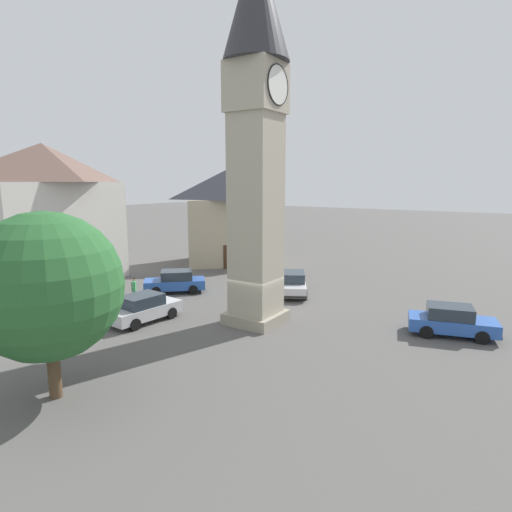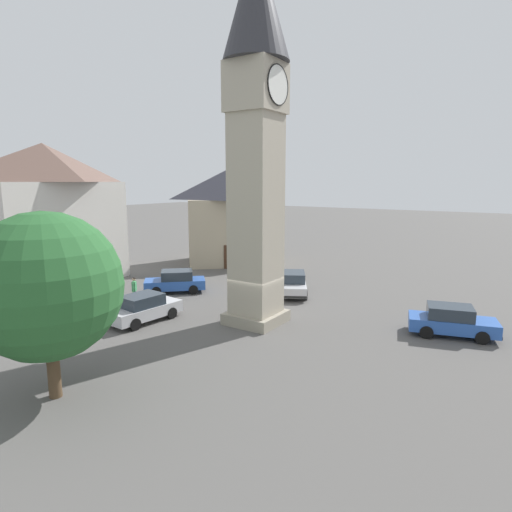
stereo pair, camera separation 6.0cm
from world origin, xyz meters
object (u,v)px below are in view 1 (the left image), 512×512
at_px(car_white_side, 144,308).
at_px(pedestrian, 134,288).
at_px(car_silver_kerb, 175,281).
at_px(clock_tower, 256,107).
at_px(car_blue_kerb, 293,284).
at_px(building_corner_back, 47,213).
at_px(building_shop_left, 226,216).
at_px(tree, 47,287).
at_px(car_red_corner, 452,321).

bearing_deg(car_white_side, pedestrian, 56.50).
bearing_deg(car_silver_kerb, clock_tower, -105.84).
distance_m(car_blue_kerb, car_white_side, 10.36).
bearing_deg(car_white_side, building_corner_back, 78.84).
distance_m(car_silver_kerb, building_shop_left, 11.99).
bearing_deg(tree, pedestrian, 35.68).
height_order(car_white_side, building_corner_back, building_corner_back).
height_order(car_red_corner, car_white_side, same).
distance_m(car_white_side, pedestrian, 3.80).
relative_size(car_white_side, pedestrian, 2.51).
bearing_deg(tree, building_shop_left, 23.64).
bearing_deg(car_silver_kerb, building_corner_back, 107.22).
distance_m(car_silver_kerb, tree, 15.11).
relative_size(car_silver_kerb, pedestrian, 2.46).
distance_m(car_red_corner, building_corner_back, 28.03).
bearing_deg(building_shop_left, car_blue_kerb, -122.43).
bearing_deg(pedestrian, car_silver_kerb, -2.39).
bearing_deg(building_corner_back, tree, -121.22).
xyz_separation_m(building_shop_left, building_corner_back, (-13.86, 6.13, 0.86)).
bearing_deg(tree, car_silver_kerb, 27.28).
relative_size(building_shop_left, building_corner_back, 0.93).
distance_m(car_white_side, building_shop_left, 18.09).
xyz_separation_m(car_white_side, building_shop_left, (16.39, 6.72, 3.64)).
bearing_deg(car_white_side, clock_tower, -58.12).
distance_m(car_silver_kerb, car_red_corner, 17.53).
relative_size(car_silver_kerb, car_white_side, 0.98).
xyz_separation_m(car_silver_kerb, car_red_corner, (1.33, -17.48, 0.00)).
distance_m(car_blue_kerb, building_corner_back, 18.87).
xyz_separation_m(clock_tower, car_blue_kerb, (6.27, 1.14, -10.53)).
bearing_deg(car_white_side, car_blue_kerb, -23.22).
height_order(car_blue_kerb, pedestrian, pedestrian).
xyz_separation_m(car_red_corner, building_shop_left, (9.48, 21.19, 3.64)).
bearing_deg(tree, car_white_side, 26.47).
distance_m(car_blue_kerb, tree, 17.37).
xyz_separation_m(clock_tower, car_white_side, (-3.25, 5.22, -10.53)).
relative_size(car_silver_kerb, building_shop_left, 0.43).
bearing_deg(building_corner_back, car_white_side, -101.16).
height_order(tree, building_corner_back, building_corner_back).
bearing_deg(clock_tower, pedestrian, 97.87).
distance_m(tree, building_corner_back, 19.44).
relative_size(clock_tower, car_white_side, 4.55).
distance_m(clock_tower, car_blue_kerb, 12.31).
bearing_deg(car_blue_kerb, pedestrian, 135.74).
distance_m(pedestrian, building_corner_back, 10.59).
height_order(clock_tower, car_white_side, clock_tower).
bearing_deg(car_blue_kerb, car_silver_kerb, 119.03).
distance_m(car_red_corner, pedestrian, 18.27).
relative_size(clock_tower, building_corner_back, 1.86).
xyz_separation_m(car_red_corner, building_corner_back, (-4.37, 27.31, 4.50)).
relative_size(clock_tower, tree, 2.91).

